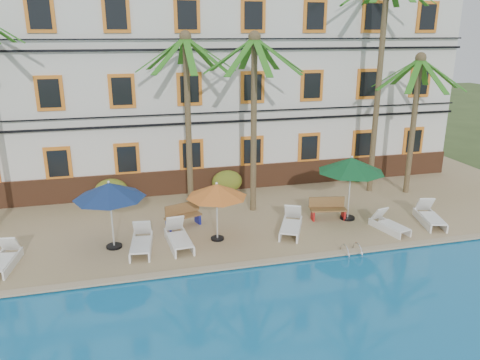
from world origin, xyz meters
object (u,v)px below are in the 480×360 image
object	(u,v)px
palm_b	(187,97)
palm_e	(416,104)
umbrella_red	(217,191)
lounger_f	(430,216)
lounger_b	(141,242)
umbrella_blue	(109,191)
palm_d	(381,57)
pool_ladder	(351,254)
palm_c	(254,99)
umbrella_green	(351,165)
lounger_c	(179,237)
lounger_d	(291,225)
bench_right	(328,208)
bench_left	(182,215)
lounger_a	(4,259)
lounger_e	(389,224)

from	to	relation	value
palm_b	palm_e	distance (m)	10.54
palm_e	umbrella_red	xyz separation A→B (m)	(-10.08, -3.09, -2.38)
lounger_f	lounger_b	bearing A→B (deg)	177.87
palm_e	umbrella_blue	size ratio (longest dim) A/B	2.60
palm_d	pool_ladder	world-z (taller)	palm_d
palm_c	umbrella_green	xyz separation A→B (m)	(3.56, -2.00, -2.53)
palm_d	umbrella_green	world-z (taller)	palm_d
lounger_c	lounger_d	distance (m)	4.42
palm_e	bench_right	bearing A→B (deg)	-156.77
bench_right	umbrella_red	bearing A→B (deg)	-169.96
lounger_f	umbrella_red	bearing A→B (deg)	175.88
lounger_b	lounger_c	bearing A→B (deg)	2.31
palm_d	umbrella_green	bearing A→B (deg)	-131.69
bench_left	pool_ladder	distance (m)	6.76
lounger_a	umbrella_blue	bearing A→B (deg)	10.09
palm_d	umbrella_red	distance (m)	10.24
umbrella_blue	bench_right	distance (m)	8.88
palm_e	lounger_a	size ratio (longest dim) A/B	3.42
lounger_e	umbrella_red	bearing A→B (deg)	172.77
palm_c	lounger_f	xyz separation A→B (m)	(6.58, -3.27, -4.56)
umbrella_blue	lounger_f	size ratio (longest dim) A/B	1.22
lounger_e	bench_left	size ratio (longest dim) A/B	1.14
umbrella_red	umbrella_green	xyz separation A→B (m)	(5.71, 0.64, 0.40)
umbrella_blue	bench_right	world-z (taller)	umbrella_blue
umbrella_red	lounger_c	bearing A→B (deg)	-174.40
palm_c	palm_d	xyz separation A→B (m)	(6.28, 1.06, 1.53)
palm_b	lounger_a	bearing A→B (deg)	-148.54
bench_right	lounger_a	bearing A→B (deg)	-174.21
palm_c	lounger_e	bearing A→B (deg)	-37.36
palm_d	lounger_e	distance (m)	7.83
lounger_c	lounger_d	size ratio (longest dim) A/B	0.98
umbrella_blue	lounger_e	distance (m)	10.75
palm_e	umbrella_green	size ratio (longest dim) A/B	2.42
pool_ladder	palm_d	bearing A→B (deg)	55.94
palm_b	umbrella_red	xyz separation A→B (m)	(0.42, -3.86, -2.94)
palm_d	pool_ladder	size ratio (longest dim) A/B	13.79
palm_d	lounger_c	world-z (taller)	palm_d
lounger_c	pool_ladder	world-z (taller)	lounger_c
lounger_a	bench_right	world-z (taller)	bench_right
pool_ladder	umbrella_blue	bearing A→B (deg)	162.14
lounger_c	pool_ladder	xyz separation A→B (m)	(5.82, -2.21, -0.31)
lounger_c	lounger_f	size ratio (longest dim) A/B	1.00
lounger_a	lounger_b	xyz separation A→B (m)	(4.51, 0.17, 0.02)
umbrella_green	bench_left	xyz separation A→B (m)	(-6.81, 0.98, -1.87)
bench_right	pool_ladder	distance (m)	3.31
lounger_c	palm_c	bearing A→B (deg)	37.49
lounger_b	lounger_e	size ratio (longest dim) A/B	1.14
umbrella_green	pool_ladder	world-z (taller)	umbrella_green
palm_e	umbrella_blue	world-z (taller)	palm_e
palm_c	umbrella_blue	size ratio (longest dim) A/B	2.96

